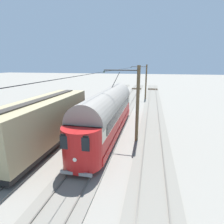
% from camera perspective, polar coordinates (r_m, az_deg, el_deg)
% --- Properties ---
extents(ground_plane, '(220.00, 220.00, 0.00)m').
position_cam_1_polar(ground_plane, '(20.42, 0.37, -4.11)').
color(ground_plane, gray).
extents(track_streetcar_siding, '(2.80, 80.00, 0.18)m').
position_cam_1_polar(track_streetcar_siding, '(20.31, 12.75, -4.44)').
color(track_streetcar_siding, slate).
rests_on(track_streetcar_siding, ground).
extents(track_adjacent_siding, '(2.80, 80.00, 0.18)m').
position_cam_1_polar(track_adjacent_siding, '(20.69, 0.55, -3.69)').
color(track_adjacent_siding, slate).
rests_on(track_adjacent_siding, ground).
extents(track_third_siding, '(2.80, 80.00, 0.18)m').
position_cam_1_polar(track_third_siding, '(21.96, -10.70, -2.86)').
color(track_third_siding, slate).
rests_on(track_third_siding, ground).
extents(vintage_streetcar, '(2.65, 15.66, 5.50)m').
position_cam_1_polar(vintage_streetcar, '(17.31, -1.42, 0.17)').
color(vintage_streetcar, red).
rests_on(vintage_streetcar, ground).
extents(coach_adjacent, '(2.96, 11.17, 3.85)m').
position_cam_1_polar(coach_adjacent, '(15.63, -20.71, -2.77)').
color(coach_adjacent, tan).
rests_on(coach_adjacent, ground).
extents(catenary_pole_foreground, '(3.13, 0.28, 6.56)m').
position_cam_1_polar(catenary_pole_foreground, '(35.50, 10.50, 9.48)').
color(catenary_pole_foreground, brown).
rests_on(catenary_pole_foreground, ground).
extents(catenary_pole_mid_near, '(3.13, 0.28, 6.56)m').
position_cam_1_polar(catenary_pole_mid_near, '(15.49, 7.71, 2.85)').
color(catenary_pole_mid_near, brown).
rests_on(catenary_pole_mid_near, ground).
extents(overhead_wire_run, '(2.93, 44.45, 0.18)m').
position_cam_1_polar(overhead_wire_run, '(16.41, -1.59, 12.67)').
color(overhead_wire_run, black).
rests_on(overhead_wire_run, ground).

